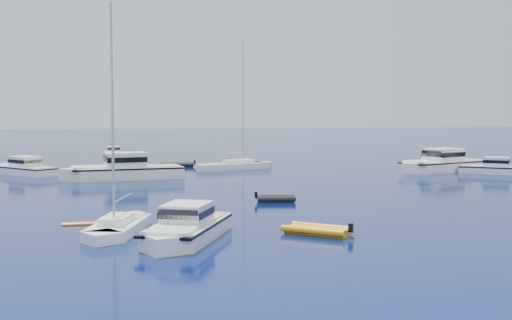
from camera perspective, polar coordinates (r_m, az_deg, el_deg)
The scene contains 13 objects.
ground at distance 37.81m, azimuth 12.20°, elevation -6.18°, with size 400.00×400.00×0.00m, color #081250.
motor_cruiser_near at distance 36.04m, azimuth -5.80°, elevation -6.61°, with size 2.84×9.29×2.44m, color white, non-canonical shape.
motor_cruiser_centre at distance 67.73m, azimuth -10.93°, elevation -1.56°, with size 3.84×12.54×3.29m, color white, non-canonical shape.
motor_cruiser_far_r at distance 76.12m, azimuth 19.37°, elevation -1.08°, with size 2.61×8.52×2.24m, color white, non-canonical shape.
motor_cruiser_far_l at distance 74.78m, azimuth -18.58°, elevation -1.16°, with size 2.83×9.26×2.43m, color white, non-canonical shape.
motor_cruiser_distant at distance 77.08m, azimuth 15.07°, elevation -0.93°, with size 3.72×12.14×3.19m, color white, non-canonical shape.
motor_cruiser_horizon at distance 99.12m, azimuth -11.69°, elevation 0.26°, with size 2.21×7.23×1.90m, color white, non-canonical shape.
sailboat_fore at distance 38.85m, azimuth -11.28°, elevation -5.88°, with size 2.28×8.76×12.88m, color white, non-canonical shape.
sailboat_centre at distance 77.26m, azimuth -1.72°, elevation -0.77°, with size 2.67×10.26×15.08m, color white, non-canonical shape.
tender_yellow at distance 37.71m, azimuth 5.10°, elevation -6.12°, with size 2.08×3.82×0.95m, color orange, non-canonical shape.
tender_grey_near at distance 50.36m, azimuth 1.66°, elevation -3.48°, with size 1.68×2.92×0.95m, color black, non-canonical shape.
tender_grey_far at distance 81.03m, azimuth -6.55°, elevation -0.56°, with size 2.22×4.14×0.95m, color black, non-canonical shape.
kayak_orange at distance 41.81m, azimuth -13.54°, elevation -5.20°, with size 0.56×3.19×0.30m, color orange, non-canonical shape.
Camera 1 is at (-13.20, -34.77, 6.80)m, focal length 48.45 mm.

